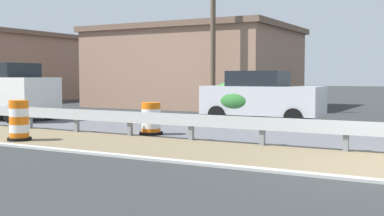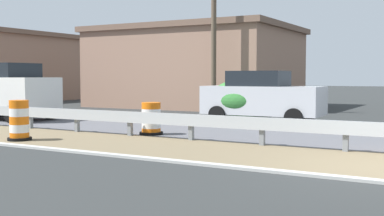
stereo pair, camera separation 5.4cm
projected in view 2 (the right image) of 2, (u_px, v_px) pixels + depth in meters
curb_near_edge at (378, 183)px, 7.92m from camera, size 0.20×120.00×0.11m
traffic_barrel_close at (151, 120)px, 14.50m from camera, size 0.70×0.70×0.95m
traffic_barrel_mid at (19, 122)px, 13.18m from camera, size 0.64×0.64×1.08m
car_trailing_near_lane at (262, 97)px, 18.12m from camera, size 2.10×4.39×1.92m
car_trailing_far_lane at (6, 91)px, 19.59m from camera, size 2.12×4.29×2.24m
roadside_shop_near at (196, 67)px, 28.31m from camera, size 8.14×11.00×4.49m
utility_pole_near at (214, 19)px, 22.25m from camera, size 0.24×1.80×8.30m
bush_roadside at (248, 99)px, 18.97m from camera, size 3.06×3.06×1.66m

